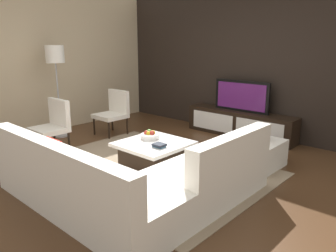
% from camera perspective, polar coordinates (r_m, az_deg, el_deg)
% --- Properties ---
extents(ground_plane, '(14.00, 14.00, 0.00)m').
position_cam_1_polar(ground_plane, '(4.82, -2.43, -7.64)').
color(ground_plane, '#4C301C').
extents(feature_wall_back, '(6.40, 0.12, 2.80)m').
position_cam_1_polar(feature_wall_back, '(6.67, 14.18, 10.49)').
color(feature_wall_back, black).
rests_on(feature_wall_back, ground).
extents(side_wall_left, '(0.12, 5.20, 2.80)m').
position_cam_1_polar(side_wall_left, '(7.19, -20.19, 10.31)').
color(side_wall_left, '#C6B28E').
rests_on(side_wall_left, ground).
extents(area_rug, '(3.34, 2.45, 0.01)m').
position_cam_1_polar(area_rug, '(4.88, -3.28, -7.28)').
color(area_rug, gray).
rests_on(area_rug, ground).
extents(media_console, '(2.20, 0.43, 0.50)m').
position_cam_1_polar(media_console, '(6.58, 12.31, 0.40)').
color(media_console, black).
rests_on(media_console, ground).
extents(television, '(1.13, 0.06, 0.59)m').
position_cam_1_polar(television, '(6.48, 12.57, 5.08)').
color(television, black).
rests_on(television, media_console).
extents(sectional_couch, '(2.51, 2.31, 0.83)m').
position_cam_1_polar(sectional_couch, '(3.79, -6.47, -9.45)').
color(sectional_couch, white).
rests_on(sectional_couch, ground).
extents(coffee_table, '(0.93, 0.94, 0.38)m').
position_cam_1_polar(coffee_table, '(4.88, -2.47, -4.82)').
color(coffee_table, black).
rests_on(coffee_table, ground).
extents(accent_chair_near, '(0.56, 0.50, 0.87)m').
position_cam_1_polar(accent_chair_near, '(5.86, -19.16, 0.61)').
color(accent_chair_near, black).
rests_on(accent_chair_near, ground).
extents(floor_lamp, '(0.34, 0.34, 1.74)m').
position_cam_1_polar(floor_lamp, '(6.59, -18.91, 10.84)').
color(floor_lamp, '#A5A5AA').
rests_on(floor_lamp, ground).
extents(ottoman, '(0.70, 0.70, 0.40)m').
position_cam_1_polar(ottoman, '(5.09, 14.90, -4.52)').
color(ottoman, white).
rests_on(ottoman, ground).
extents(fruit_bowl, '(0.28, 0.28, 0.14)m').
position_cam_1_polar(fruit_bowl, '(5.00, -3.17, -1.58)').
color(fruit_bowl, silver).
rests_on(fruit_bowl, coffee_table).
extents(accent_chair_far, '(0.55, 0.53, 0.87)m').
position_cam_1_polar(accent_chair_far, '(6.65, -9.31, 2.77)').
color(accent_chair_far, black).
rests_on(accent_chair_far, ground).
extents(decorative_ball, '(0.27, 0.27, 0.27)m').
position_cam_1_polar(decorative_ball, '(4.99, 15.14, -0.90)').
color(decorative_ball, '#997247').
rests_on(decorative_ball, ottoman).
extents(book_stack, '(0.18, 0.15, 0.05)m').
position_cam_1_polar(book_stack, '(4.60, -1.55, -3.35)').
color(book_stack, '#2D516B').
rests_on(book_stack, coffee_table).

